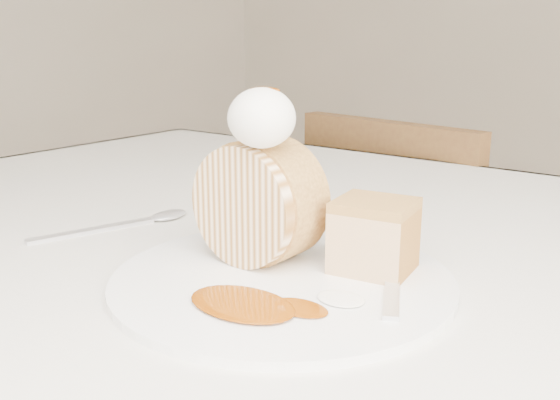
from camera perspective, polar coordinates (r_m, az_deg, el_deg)
The scene contains 10 objects.
table at distance 0.66m, azimuth 6.02°, elevation -11.29°, with size 1.40×0.90×0.75m.
chair_far at distance 1.29m, azimuth 11.73°, elevation -7.82°, with size 0.44×0.44×0.80m.
plate at distance 0.52m, azimuth 0.22°, elevation -7.29°, with size 0.28×0.28×0.01m, color white.
roulade_slice at distance 0.54m, azimuth -1.96°, elevation -0.18°, with size 0.10×0.10×0.06m, color beige.
cake_chunk at distance 0.53m, azimuth 8.58°, elevation -3.65°, with size 0.06×0.06×0.05m, color tan.
whipped_cream at distance 0.49m, azimuth -1.68°, elevation 7.51°, with size 0.05×0.05×0.05m, color white.
caramel_drizzle at distance 0.50m, azimuth -1.45°, elevation 10.68°, with size 0.03×0.02×0.01m, color #813805.
caramel_pool at distance 0.46m, azimuth -3.48°, elevation -9.42°, with size 0.09×0.06×0.00m, color #813805, non-canonical shape.
fork at distance 0.50m, azimuth 10.22°, elevation -7.72°, with size 0.02×0.17×0.00m, color silver.
spoon at distance 0.68m, azimuth -16.78°, elevation -2.69°, with size 0.02×0.16×0.00m, color silver.
Camera 1 is at (0.30, -0.31, 0.95)m, focal length 40.00 mm.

